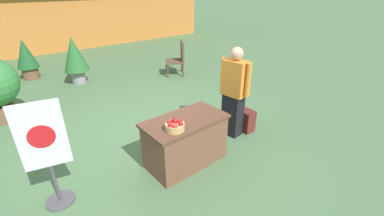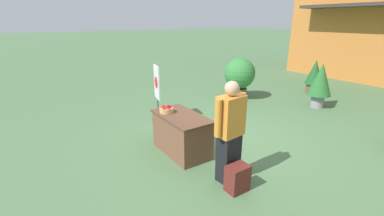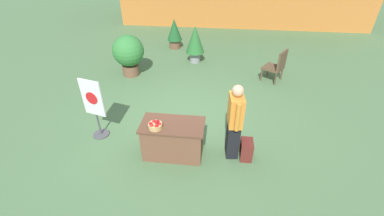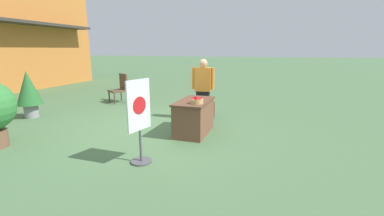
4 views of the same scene
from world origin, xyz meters
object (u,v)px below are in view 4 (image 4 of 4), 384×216
at_px(display_table, 194,117).
at_px(patio_chair, 120,87).
at_px(potted_plant_far_left, 28,90).
at_px(person_visitor, 203,89).
at_px(backpack, 208,110).
at_px(poster_board, 139,120).
at_px(apple_basket, 197,101).

relative_size(display_table, patio_chair, 1.23).
height_order(patio_chair, potted_plant_far_left, potted_plant_far_left).
relative_size(display_table, person_visitor, 0.77).
distance_m(backpack, poster_board, 3.34).
xyz_separation_m(display_table, poster_board, (-1.78, 0.39, 0.37)).
height_order(apple_basket, patio_chair, patio_chair).
bearing_deg(patio_chair, apple_basket, 84.53).
bearing_deg(patio_chair, poster_board, 68.41).
distance_m(apple_basket, backpack, 1.92).
height_order(display_table, backpack, display_table).
height_order(display_table, potted_plant_far_left, potted_plant_far_left).
distance_m(display_table, backpack, 1.51).
relative_size(apple_basket, patio_chair, 0.26).
bearing_deg(patio_chair, backpack, 105.04).
bearing_deg(person_visitor, patio_chair, -117.53).
bearing_deg(backpack, patio_chair, 72.93).
xyz_separation_m(person_visitor, potted_plant_far_left, (-1.28, 4.68, -0.07)).
distance_m(poster_board, patio_chair, 5.43).
distance_m(backpack, potted_plant_far_left, 5.04).
relative_size(apple_basket, poster_board, 0.19).
xyz_separation_m(apple_basket, backpack, (1.80, 0.20, -0.62)).
distance_m(patio_chair, potted_plant_far_left, 2.93).
bearing_deg(person_visitor, poster_board, -11.01).
xyz_separation_m(backpack, patio_chair, (1.09, 3.56, 0.34)).
distance_m(person_visitor, poster_board, 3.00).
bearing_deg(poster_board, display_table, 91.60).
relative_size(backpack, poster_board, 0.30).
bearing_deg(backpack, apple_basket, -173.55).
xyz_separation_m(apple_basket, potted_plant_far_left, (0.23, 4.96, -0.06)).
relative_size(patio_chair, potted_plant_far_left, 0.78).
distance_m(display_table, potted_plant_far_left, 4.82).
bearing_deg(apple_basket, potted_plant_far_left, 87.38).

